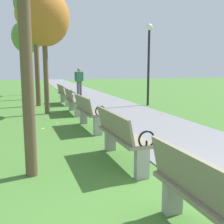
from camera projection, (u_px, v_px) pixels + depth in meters
name	position (u px, v px, depth m)	size (l,w,h in m)	color
paved_walkway	(78.00, 91.00, 19.78)	(2.69, 44.00, 0.02)	slate
park_bench_1	(215.00, 204.00, 2.27)	(0.53, 1.62, 0.90)	gray
park_bench_2	(121.00, 135.00, 4.62)	(0.53, 1.62, 0.90)	gray
park_bench_3	(88.00, 111.00, 7.22)	(0.55, 1.62, 0.90)	gray
park_bench_4	(73.00, 100.00, 9.78)	(0.47, 1.60, 0.90)	gray
park_bench_5	(64.00, 94.00, 12.30)	(0.54, 1.62, 0.90)	gray
tree_2	(44.00, 18.00, 9.21)	(1.74, 1.74, 4.27)	brown
tree_3	(34.00, 4.00, 11.18)	(1.68, 1.68, 5.24)	brown
tree_4	(28.00, 17.00, 13.67)	(1.30, 1.30, 5.02)	#4C3D2D
tree_5	(27.00, 37.00, 16.19)	(1.77, 1.77, 4.46)	brown
pedestrian_walking	(79.00, 80.00, 15.89)	(0.53, 0.22, 1.62)	#4C4C56
lamp_post	(149.00, 52.00, 11.62)	(0.28, 0.28, 3.48)	black
scattered_leaves	(112.00, 114.00, 9.50)	(4.37, 14.83, 0.02)	#93511E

